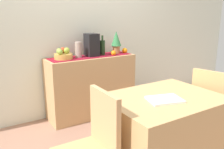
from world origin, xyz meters
name	(u,v)px	position (x,y,z in m)	size (l,w,h in m)	color
ground_plane	(128,142)	(0.00, 0.00, -0.01)	(6.40, 6.40, 0.02)	#9E725E
room_wall_rear	(81,20)	(0.00, 1.18, 1.35)	(6.40, 0.06, 2.70)	silver
sideboard_console	(91,86)	(0.01, 0.92, 0.43)	(1.24, 0.42, 0.86)	tan
table_runner	(91,56)	(0.01, 0.92, 0.87)	(1.17, 0.32, 0.01)	maroon
fruit_bowl	(63,56)	(-0.39, 0.92, 0.90)	(0.24, 0.24, 0.07)	gold
apple_front	(63,50)	(-0.37, 0.98, 0.97)	(0.07, 0.07, 0.07)	#A8371A
apple_center	(60,52)	(-0.45, 0.87, 0.97)	(0.07, 0.07, 0.07)	#859F3D
apple_upper	(67,51)	(-0.35, 0.91, 0.98)	(0.08, 0.08, 0.08)	#8FA436
apple_right	(59,51)	(-0.43, 0.96, 0.97)	(0.07, 0.07, 0.07)	#89AC43
wine_bottle	(102,47)	(0.20, 0.92, 0.97)	(0.07, 0.07, 0.28)	#1B3319
coffee_maker	(92,45)	(0.02, 0.92, 1.02)	(0.16, 0.18, 0.31)	black
ceramic_vase	(78,50)	(-0.18, 0.92, 0.97)	(0.09, 0.09, 0.21)	#A39186
potted_plant	(116,41)	(0.43, 0.92, 1.05)	(0.15, 0.15, 0.33)	#B27647
orange_loose_far	(125,51)	(0.55, 0.88, 0.90)	(0.08, 0.08, 0.08)	orange
orange_loose_end	(113,53)	(0.31, 0.81, 0.90)	(0.07, 0.07, 0.07)	orange
dining_table	(161,135)	(-0.05, -0.58, 0.37)	(1.01, 0.78, 0.74)	tan
open_book	(165,100)	(-0.11, -0.65, 0.75)	(0.28, 0.21, 0.02)	white
chair_by_corner	(213,125)	(0.71, -0.58, 0.27)	(0.48, 0.48, 0.90)	tan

